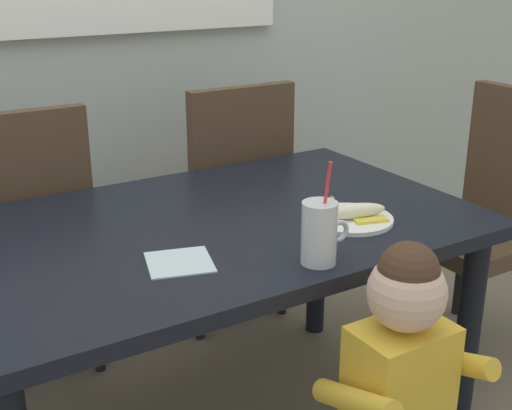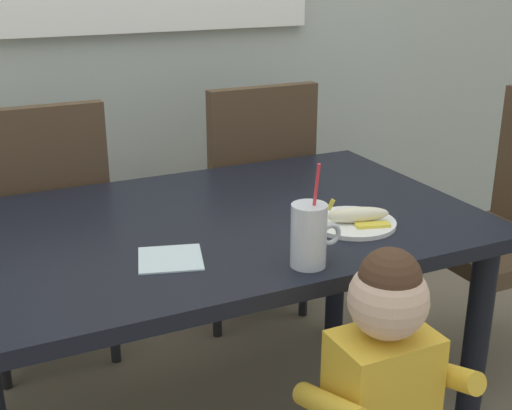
{
  "view_description": "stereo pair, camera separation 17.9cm",
  "coord_description": "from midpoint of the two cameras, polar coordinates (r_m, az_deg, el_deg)",
  "views": [
    {
      "loc": [
        -0.8,
        -1.52,
        1.39
      ],
      "look_at": [
        0.08,
        -0.09,
        0.77
      ],
      "focal_mm": 47.67,
      "sensor_mm": 36.0,
      "label": 1
    },
    {
      "loc": [
        -0.64,
        -1.61,
        1.39
      ],
      "look_at": [
        0.08,
        -0.09,
        0.77
      ],
      "focal_mm": 47.67,
      "sensor_mm": 36.0,
      "label": 2
    }
  ],
  "objects": [
    {
      "name": "dining_chair_far",
      "position": [
        2.54,
        17.18,
        -0.33
      ],
      "size": [
        0.44,
        0.44,
        0.96
      ],
      "rotation": [
        0.0,
        0.0,
        -1.57
      ],
      "color": "#4C3826",
      "rests_on": "ground"
    },
    {
      "name": "dining_chair_left",
      "position": [
        2.39,
        -21.15,
        -2.03
      ],
      "size": [
        0.44,
        0.45,
        0.96
      ],
      "rotation": [
        0.0,
        0.0,
        3.14
      ],
      "color": "#4C3826",
      "rests_on": "ground"
    },
    {
      "name": "peeled_banana",
      "position": [
        1.83,
        5.69,
        -0.6
      ],
      "size": [
        0.18,
        0.13,
        0.07
      ],
      "rotation": [
        0.0,
        0.0,
        -0.28
      ],
      "color": "#F4EAC6",
      "rests_on": "snack_plate"
    },
    {
      "name": "dining_chair_right",
      "position": [
        2.63,
        -4.35,
        1.24
      ],
      "size": [
        0.44,
        0.45,
        0.96
      ],
      "rotation": [
        0.0,
        0.0,
        3.14
      ],
      "color": "#4C3826",
      "rests_on": "ground"
    },
    {
      "name": "toddler_standing",
      "position": [
        1.55,
        8.73,
        -13.89
      ],
      "size": [
        0.33,
        0.24,
        0.84
      ],
      "color": "#3F4760",
      "rests_on": "ground"
    },
    {
      "name": "milk_cup",
      "position": [
        1.57,
        2.12,
        -2.7
      ],
      "size": [
        0.13,
        0.08,
        0.25
      ],
      "color": "silver",
      "rests_on": "dining_table"
    },
    {
      "name": "paper_napkin",
      "position": [
        1.61,
        -9.62,
        -4.83
      ],
      "size": [
        0.19,
        0.19,
        0.0
      ],
      "primitive_type": "cube",
      "rotation": [
        0.0,
        0.0,
        -0.28
      ],
      "color": "silver",
      "rests_on": "dining_table"
    },
    {
      "name": "snack_plate",
      "position": [
        1.85,
        5.22,
        -1.23
      ],
      "size": [
        0.23,
        0.23,
        0.01
      ],
      "primitive_type": "cylinder",
      "color": "white",
      "rests_on": "dining_table"
    },
    {
      "name": "dining_table",
      "position": [
        1.89,
        -6.33,
        -4.06
      ],
      "size": [
        1.44,
        0.9,
        0.71
      ],
      "color": "black",
      "rests_on": "ground"
    }
  ]
}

